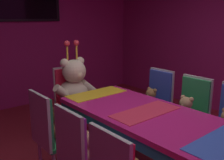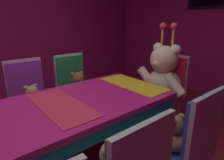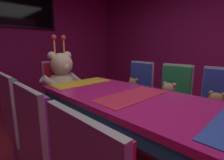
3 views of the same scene
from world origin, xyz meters
The scene contains 12 objects.
wall_back centered at (0.00, 3.20, 1.40)m, with size 5.20×0.12×2.80m, color #8C1959.
banquet_table centered at (0.00, 0.00, 0.65)m, with size 0.90×2.02×0.75m.
chair_left_1 centered at (-0.84, -0.01, 0.60)m, with size 0.42×0.41×0.98m.
teddy_left_1 centered at (-0.70, -0.01, 0.58)m, with size 0.22×0.29×0.27m.
chair_left_2 centered at (-0.83, 0.56, 0.60)m, with size 0.42×0.41×0.98m.
teddy_left_2 centered at (-0.68, 0.56, 0.60)m, with size 0.27×0.35×0.33m.
chair_right_1 centered at (0.83, -0.02, 0.60)m, with size 0.42×0.41×0.98m.
teddy_right_1 centered at (0.69, -0.02, 0.59)m, with size 0.26×0.33×0.31m.
chair_right_2 centered at (0.85, 0.56, 0.60)m, with size 0.42×0.41×0.98m.
teddy_right_2 centered at (0.71, 0.56, 0.58)m, with size 0.24×0.31×0.29m.
throne_chair centered at (0.00, 1.54, 0.60)m, with size 0.41×0.42×0.98m.
king_teddy_bear centered at (0.00, 1.37, 0.75)m, with size 0.72×0.56×0.92m.
Camera 1 is at (-1.88, -1.69, 1.69)m, focal length 41.21 mm.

